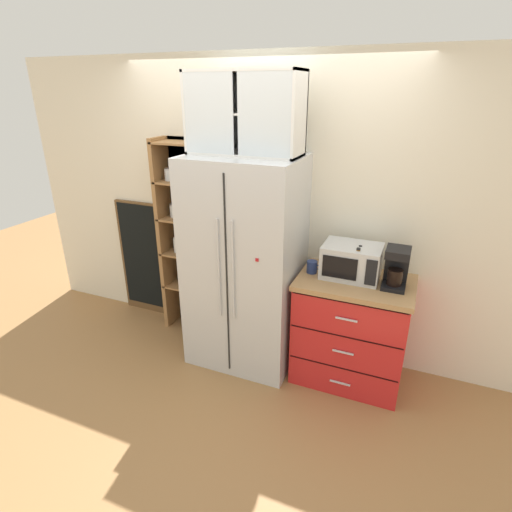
{
  "coord_description": "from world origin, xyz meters",
  "views": [
    {
      "loc": [
        1.28,
        -2.82,
        2.27
      ],
      "look_at": [
        0.1,
        0.01,
        0.99
      ],
      "focal_mm": 28.31,
      "sensor_mm": 36.0,
      "label": 1
    }
  ],
  "objects_px": {
    "bottle_amber": "(357,267)",
    "chalkboard_menu": "(145,259)",
    "refrigerator": "(245,264)",
    "coffee_maker": "(396,267)",
    "microwave": "(351,261)",
    "bottle_clear": "(359,264)",
    "mug_navy": "(312,267)"
  },
  "relations": [
    {
      "from": "coffee_maker",
      "to": "chalkboard_menu",
      "type": "bearing_deg",
      "value": 174.03
    },
    {
      "from": "refrigerator",
      "to": "bottle_amber",
      "type": "xyz_separation_m",
      "value": [
        0.92,
        0.01,
        0.13
      ]
    },
    {
      "from": "refrigerator",
      "to": "bottle_clear",
      "type": "relative_size",
      "value": 6.77
    },
    {
      "from": "coffee_maker",
      "to": "bottle_clear",
      "type": "bearing_deg",
      "value": 170.85
    },
    {
      "from": "coffee_maker",
      "to": "bottle_amber",
      "type": "distance_m",
      "value": 0.28
    },
    {
      "from": "coffee_maker",
      "to": "bottle_amber",
      "type": "bearing_deg",
      "value": -169.83
    },
    {
      "from": "bottle_amber",
      "to": "chalkboard_menu",
      "type": "height_order",
      "value": "chalkboard_menu"
    },
    {
      "from": "refrigerator",
      "to": "mug_navy",
      "type": "distance_m",
      "value": 0.57
    },
    {
      "from": "microwave",
      "to": "refrigerator",
      "type": "bearing_deg",
      "value": -173.41
    },
    {
      "from": "microwave",
      "to": "bottle_clear",
      "type": "bearing_deg",
      "value": 2.82
    },
    {
      "from": "bottle_clear",
      "to": "bottle_amber",
      "type": "distance_m",
      "value": 0.09
    },
    {
      "from": "chalkboard_menu",
      "to": "bottle_clear",
      "type": "bearing_deg",
      "value": -5.57
    },
    {
      "from": "refrigerator",
      "to": "coffee_maker",
      "type": "xyz_separation_m",
      "value": [
        1.19,
        0.06,
        0.16
      ]
    },
    {
      "from": "microwave",
      "to": "bottle_amber",
      "type": "relative_size",
      "value": 1.57
    },
    {
      "from": "bottle_amber",
      "to": "chalkboard_menu",
      "type": "bearing_deg",
      "value": 172.01
    },
    {
      "from": "microwave",
      "to": "mug_navy",
      "type": "xyz_separation_m",
      "value": [
        -0.3,
        -0.05,
        -0.08
      ]
    },
    {
      "from": "mug_navy",
      "to": "bottle_clear",
      "type": "bearing_deg",
      "value": 8.2
    },
    {
      "from": "refrigerator",
      "to": "coffee_maker",
      "type": "bearing_deg",
      "value": 2.76
    },
    {
      "from": "refrigerator",
      "to": "coffee_maker",
      "type": "height_order",
      "value": "refrigerator"
    },
    {
      "from": "refrigerator",
      "to": "mug_navy",
      "type": "bearing_deg",
      "value": 5.21
    },
    {
      "from": "bottle_amber",
      "to": "mug_navy",
      "type": "bearing_deg",
      "value": 172.89
    },
    {
      "from": "mug_navy",
      "to": "bottle_amber",
      "type": "relative_size",
      "value": 0.42
    },
    {
      "from": "coffee_maker",
      "to": "bottle_amber",
      "type": "relative_size",
      "value": 1.11
    },
    {
      "from": "refrigerator",
      "to": "bottle_clear",
      "type": "bearing_deg",
      "value": 6.36
    },
    {
      "from": "refrigerator",
      "to": "microwave",
      "type": "relative_size",
      "value": 4.1
    },
    {
      "from": "chalkboard_menu",
      "to": "refrigerator",
      "type": "bearing_deg",
      "value": -13.81
    },
    {
      "from": "refrigerator",
      "to": "bottle_amber",
      "type": "relative_size",
      "value": 6.44
    },
    {
      "from": "refrigerator",
      "to": "chalkboard_menu",
      "type": "height_order",
      "value": "refrigerator"
    },
    {
      "from": "bottle_clear",
      "to": "chalkboard_menu",
      "type": "xyz_separation_m",
      "value": [
        -2.21,
        0.22,
        -0.4
      ]
    },
    {
      "from": "coffee_maker",
      "to": "bottle_amber",
      "type": "xyz_separation_m",
      "value": [
        -0.28,
        -0.05,
        -0.03
      ]
    },
    {
      "from": "mug_navy",
      "to": "bottle_clear",
      "type": "height_order",
      "value": "bottle_clear"
    },
    {
      "from": "refrigerator",
      "to": "coffee_maker",
      "type": "relative_size",
      "value": 5.82
    }
  ]
}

